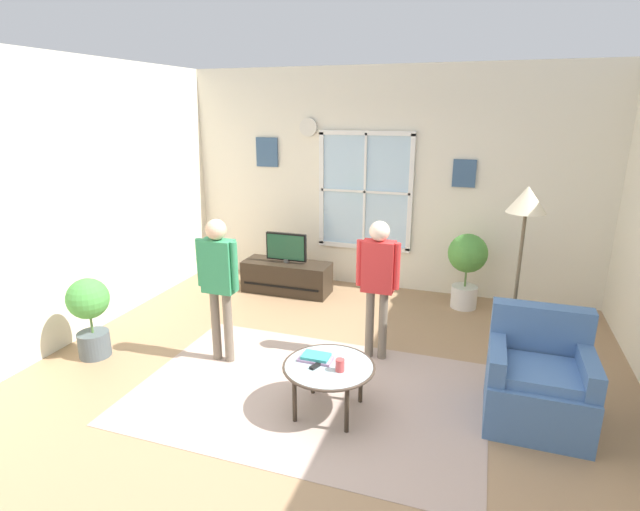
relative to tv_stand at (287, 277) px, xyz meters
name	(u,v)px	position (x,y,z in m)	size (l,w,h in m)	color
ground_plane	(304,408)	(1.16, -2.44, -0.22)	(6.07, 6.74, 0.02)	#9E7A56
back_wall	(385,181)	(1.15, 0.69, 1.24)	(5.47, 0.17, 2.90)	silver
side_wall_left	(19,213)	(-1.64, -2.44, 1.24)	(0.12, 6.14, 2.90)	silver
area_rug	(309,392)	(1.13, -2.22, -0.20)	(2.97, 2.00, 0.01)	tan
tv_stand	(287,277)	(0.00, 0.00, 0.00)	(1.17, 0.45, 0.42)	#2D2319
television	(286,247)	(0.00, 0.00, 0.42)	(0.55, 0.08, 0.40)	#4C4C4C
armchair	(538,382)	(2.95, -1.99, 0.12)	(0.76, 0.74, 0.87)	#476B9E
coffee_table	(329,368)	(1.37, -2.43, 0.18)	(0.74, 0.74, 0.42)	#99B2B7
book_stack	(316,358)	(1.25, -2.38, 0.23)	(0.27, 0.16, 0.05)	#9E779B
cup	(340,365)	(1.48, -2.48, 0.26)	(0.07, 0.07, 0.10)	#BF3F3F
remote_near_books	(317,365)	(1.29, -2.47, 0.22)	(0.04, 0.14, 0.02)	black
person_green_shirt	(219,274)	(0.13, -1.94, 0.68)	(0.43, 0.19, 1.42)	#726656
person_red_shirt	(378,275)	(1.53, -1.41, 0.66)	(0.42, 0.19, 1.39)	#726656
potted_plant_by_window	(467,262)	(2.29, 0.21, 0.38)	(0.47, 0.47, 0.94)	silver
potted_plant_corner	(90,311)	(-1.13, -2.28, 0.27)	(0.40, 0.40, 0.81)	#4C565B
floor_lamp	(525,221)	(2.75, -1.45, 1.28)	(0.32, 0.32, 1.78)	black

